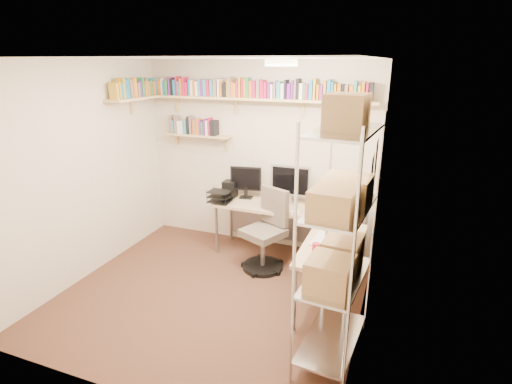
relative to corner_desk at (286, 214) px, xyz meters
The scene contains 6 objects.
ground 1.31m from the corner_desk, 120.69° to the right, with size 3.20×3.20×0.00m, color #462C1E.
room_shell 1.40m from the corner_desk, 120.52° to the right, with size 3.24×3.04×2.52m.
wall_shelves 1.70m from the corner_desk, 160.74° to the left, with size 3.12×1.09×0.80m.
corner_desk is the anchor object (origin of this frame).
office_chair 0.37m from the corner_desk, 143.72° to the right, with size 0.59×0.60×1.01m.
wire_rack 1.79m from the corner_desk, 59.52° to the right, with size 0.52×0.94×2.26m.
Camera 1 is at (1.83, -3.45, 2.47)m, focal length 28.00 mm.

